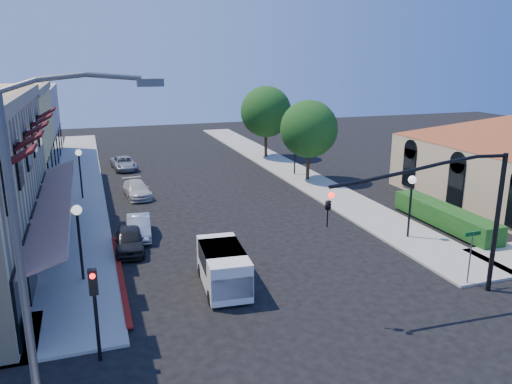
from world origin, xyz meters
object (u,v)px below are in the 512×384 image
object	(u,v)px
parked_car_d	(124,163)
parked_car_b	(139,227)
cobra_streetlight	(36,255)
street_name_sign	(471,249)
lamppost_right_near	(411,191)
parked_car_c	(137,189)
white_van	(223,266)
parked_car_a	(129,240)
lamppost_left_far	(79,161)
lamppost_right_far	(295,143)
signal_mast_arm	(457,204)
secondary_signal	(95,298)
lamppost_left_near	(78,224)
street_tree_a	(309,129)
street_tree_b	(266,112)

from	to	relation	value
parked_car_d	parked_car_b	bearing A→B (deg)	-97.20
cobra_streetlight	street_name_sign	bearing A→B (deg)	14.16
street_name_sign	lamppost_right_near	world-z (taller)	lamppost_right_near
parked_car_b	parked_car_c	distance (m)	8.44
white_van	parked_car_a	bearing A→B (deg)	121.58
lamppost_left_far	lamppost_right_far	size ratio (longest dim) A/B	1.00
signal_mast_arm	lamppost_right_far	bearing A→B (deg)	83.30
cobra_streetlight	white_van	bearing A→B (deg)	48.96
secondary_signal	lamppost_left_far	size ratio (longest dim) A/B	0.93
parked_car_a	lamppost_left_near	bearing A→B (deg)	-122.67
white_van	street_name_sign	bearing A→B (deg)	-17.35
secondary_signal	cobra_streetlight	distance (m)	4.65
lamppost_left_near	parked_car_a	distance (m)	4.38
secondary_signal	lamppost_right_near	size ratio (longest dim) A/B	0.93
parked_car_a	parked_car_b	bearing A→B (deg)	75.16
secondary_signal	cobra_streetlight	bearing A→B (deg)	-108.63
parked_car_d	lamppost_right_near	bearing A→B (deg)	-65.11
lamppost_left_far	parked_car_d	size ratio (longest dim) A/B	0.88
street_tree_a	lamppost_right_near	bearing A→B (deg)	-91.23
parked_car_b	parked_car_d	xyz separation A→B (m)	(0.55, 18.03, -0.03)
lamppost_left_far	lamppost_right_near	size ratio (longest dim) A/B	1.00
white_van	parked_car_b	xyz separation A→B (m)	(-2.81, 7.61, -0.43)
street_name_sign	street_tree_b	bearing A→B (deg)	87.50
signal_mast_arm	parked_car_d	distance (m)	31.65
cobra_streetlight	parked_car_b	bearing A→B (deg)	76.42
street_tree_b	lamppost_left_near	world-z (taller)	street_tree_b
secondary_signal	white_van	size ratio (longest dim) A/B	0.81
secondary_signal	lamppost_left_far	xyz separation A→B (m)	(-0.50, 20.59, 0.42)
lamppost_right_far	white_van	bearing A→B (deg)	-121.08
cobra_streetlight	parked_car_a	distance (m)	14.17
parked_car_b	parked_car_a	bearing A→B (deg)	-104.53
signal_mast_arm	cobra_streetlight	xyz separation A→B (m)	(-15.01, -3.50, 1.18)
street_tree_a	secondary_signal	size ratio (longest dim) A/B	1.95
secondary_signal	parked_car_b	xyz separation A→B (m)	(2.47, 11.59, -1.72)
white_van	parked_car_c	bearing A→B (deg)	97.41
lamppost_right_far	parked_car_b	bearing A→B (deg)	-141.90
street_name_sign	white_van	world-z (taller)	street_name_sign
lamppost_left_far	parked_car_a	distance (m)	11.38
lamppost_left_far	parked_car_d	world-z (taller)	lamppost_left_far
lamppost_right_far	white_van	world-z (taller)	lamppost_right_far
white_van	parked_car_c	size ratio (longest dim) A/B	1.06
street_name_sign	parked_car_d	distance (m)	31.43
secondary_signal	cobra_streetlight	xyz separation A→B (m)	(-1.15, -3.41, 2.95)
street_name_sign	parked_car_c	distance (m)	22.84
street_tree_b	signal_mast_arm	bearing A→B (deg)	-95.51
street_tree_a	parked_car_b	size ratio (longest dim) A/B	1.80
lamppost_right_near	white_van	distance (m)	11.64
parked_car_d	street_name_sign	bearing A→B (deg)	-72.05
signal_mast_arm	lamppost_left_near	distance (m)	15.82
street_tree_b	parked_car_d	world-z (taller)	street_tree_b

